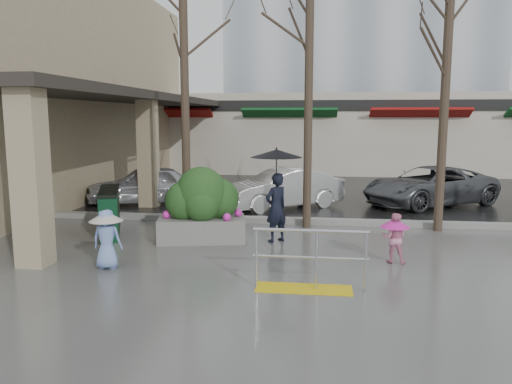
% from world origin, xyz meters
% --- Properties ---
extents(ground, '(120.00, 120.00, 0.00)m').
position_xyz_m(ground, '(0.00, 0.00, 0.00)').
color(ground, '#51514F').
rests_on(ground, ground).
extents(street_asphalt, '(120.00, 36.00, 0.01)m').
position_xyz_m(street_asphalt, '(0.00, 22.00, 0.01)').
color(street_asphalt, black).
rests_on(street_asphalt, ground).
extents(curb, '(120.00, 0.30, 0.15)m').
position_xyz_m(curb, '(0.00, 4.00, 0.07)').
color(curb, gray).
rests_on(curb, ground).
extents(near_building, '(6.00, 18.00, 8.00)m').
position_xyz_m(near_building, '(-9.00, 8.00, 4.00)').
color(near_building, tan).
rests_on(near_building, ground).
extents(canopy_slab, '(2.80, 18.00, 0.25)m').
position_xyz_m(canopy_slab, '(-4.80, 8.00, 3.62)').
color(canopy_slab, '#2D2823').
rests_on(canopy_slab, pillar_front).
extents(pillar_front, '(0.55, 0.55, 3.50)m').
position_xyz_m(pillar_front, '(-3.90, -0.50, 1.75)').
color(pillar_front, tan).
rests_on(pillar_front, ground).
extents(pillar_back, '(0.55, 0.55, 3.50)m').
position_xyz_m(pillar_back, '(-3.90, 6.00, 1.75)').
color(pillar_back, tan).
rests_on(pillar_back, ground).
extents(storefront_row, '(34.00, 6.74, 4.00)m').
position_xyz_m(storefront_row, '(2.00, 17.97, 2.01)').
color(storefront_row, beige).
rests_on(storefront_row, ground).
extents(handrail, '(1.90, 0.50, 1.03)m').
position_xyz_m(handrail, '(1.36, -1.20, 0.38)').
color(handrail, yellow).
rests_on(handrail, ground).
extents(tree_west, '(3.20, 3.20, 6.80)m').
position_xyz_m(tree_west, '(-2.00, 3.60, 5.08)').
color(tree_west, '#382B21').
rests_on(tree_west, ground).
extents(tree_midwest, '(3.20, 3.20, 7.00)m').
position_xyz_m(tree_midwest, '(1.20, 3.60, 5.23)').
color(tree_midwest, '#382B21').
rests_on(tree_midwest, ground).
extents(tree_mideast, '(3.20, 3.20, 6.50)m').
position_xyz_m(tree_mideast, '(4.50, 3.60, 4.86)').
color(tree_mideast, '#382B21').
rests_on(tree_mideast, ground).
extents(woman, '(1.19, 1.19, 2.17)m').
position_xyz_m(woman, '(0.54, 1.95, 1.32)').
color(woman, black).
rests_on(woman, ground).
extents(child_pink, '(0.58, 0.58, 0.99)m').
position_xyz_m(child_pink, '(3.00, 0.60, 0.57)').
color(child_pink, pink).
rests_on(child_pink, ground).
extents(child_blue, '(0.64, 0.64, 1.14)m').
position_xyz_m(child_blue, '(-2.43, -0.51, 0.67)').
color(child_blue, '#7F9EE1').
rests_on(child_blue, ground).
extents(planter, '(2.13, 1.35, 1.72)m').
position_xyz_m(planter, '(-1.16, 1.83, 0.82)').
color(planter, slate).
rests_on(planter, ground).
extents(news_boxes, '(1.15, 2.02, 1.11)m').
position_xyz_m(news_boxes, '(-3.56, 2.18, 0.56)').
color(news_boxes, '#0D3D21').
rests_on(news_boxes, ground).
extents(car_a, '(3.98, 2.60, 1.26)m').
position_xyz_m(car_a, '(-4.24, 6.49, 0.63)').
color(car_a, '#B7B7BC').
rests_on(car_a, ground).
extents(car_b, '(3.93, 3.21, 1.26)m').
position_xyz_m(car_b, '(0.37, 6.28, 0.63)').
color(car_b, silver).
rests_on(car_b, ground).
extents(car_c, '(4.95, 4.20, 1.26)m').
position_xyz_m(car_c, '(5.06, 7.42, 0.63)').
color(car_c, '#55585C').
rests_on(car_c, ground).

